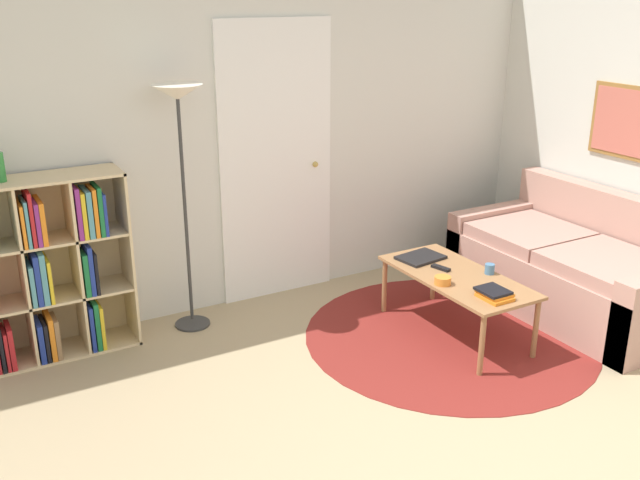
# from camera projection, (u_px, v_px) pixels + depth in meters

# --- Properties ---
(wall_back) EXTENTS (7.73, 0.11, 2.60)m
(wall_back) POSITION_uv_depth(u_px,v_px,m) (260.00, 132.00, 5.24)
(wall_back) COLOR silver
(wall_back) RESTS_ON ground_plane
(wall_right) EXTENTS (0.08, 5.62, 2.60)m
(wall_right) POSITION_uv_depth(u_px,v_px,m) (631.00, 130.00, 5.25)
(wall_right) COLOR silver
(wall_right) RESTS_ON ground_plane
(rug) EXTENTS (2.01, 2.01, 0.01)m
(rug) POSITION_uv_depth(u_px,v_px,m) (449.00, 335.00, 4.97)
(rug) COLOR maroon
(rug) RESTS_ON ground_plane
(bookshelf) EXTENTS (1.01, 0.34, 1.20)m
(bookshelf) POSITION_uv_depth(u_px,v_px,m) (42.00, 270.00, 4.53)
(bookshelf) COLOR beige
(bookshelf) RESTS_ON ground_plane
(floor_lamp) EXTENTS (0.33, 0.33, 1.71)m
(floor_lamp) POSITION_uv_depth(u_px,v_px,m) (179.00, 119.00, 4.64)
(floor_lamp) COLOR #333333
(floor_lamp) RESTS_ON ground_plane
(couch) EXTENTS (0.93, 1.77, 0.85)m
(couch) POSITION_uv_depth(u_px,v_px,m) (577.00, 270.00, 5.35)
(couch) COLOR tan
(couch) RESTS_ON ground_plane
(coffee_table) EXTENTS (0.54, 1.14, 0.44)m
(coffee_table) POSITION_uv_depth(u_px,v_px,m) (457.00, 281.00, 4.88)
(coffee_table) COLOR #996B42
(coffee_table) RESTS_ON ground_plane
(laptop) EXTENTS (0.35, 0.27, 0.02)m
(laptop) POSITION_uv_depth(u_px,v_px,m) (421.00, 257.00, 5.15)
(laptop) COLOR black
(laptop) RESTS_ON coffee_table
(bowl) EXTENTS (0.11, 0.11, 0.05)m
(bowl) POSITION_uv_depth(u_px,v_px,m) (443.00, 280.00, 4.71)
(bowl) COLOR orange
(bowl) RESTS_ON coffee_table
(book_stack_on_table) EXTENTS (0.18, 0.21, 0.06)m
(book_stack_on_table) POSITION_uv_depth(u_px,v_px,m) (494.00, 294.00, 4.50)
(book_stack_on_table) COLOR orange
(book_stack_on_table) RESTS_ON coffee_table
(cup) EXTENTS (0.07, 0.07, 0.07)m
(cup) POSITION_uv_depth(u_px,v_px,m) (490.00, 269.00, 4.88)
(cup) COLOR teal
(cup) RESTS_ON coffee_table
(remote) EXTENTS (0.08, 0.15, 0.02)m
(remote) POSITION_uv_depth(u_px,v_px,m) (441.00, 268.00, 4.96)
(remote) COLOR black
(remote) RESTS_ON coffee_table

